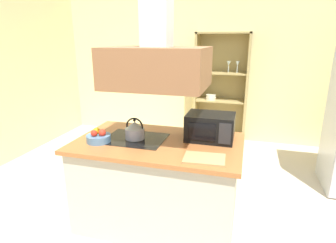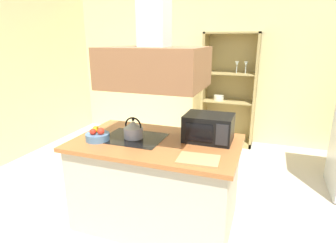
{
  "view_description": "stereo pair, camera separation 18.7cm",
  "coord_description": "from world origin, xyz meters",
  "px_view_note": "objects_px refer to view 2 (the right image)",
  "views": [
    {
      "loc": [
        0.58,
        -2.29,
        1.86
      ],
      "look_at": [
        -0.22,
        0.5,
        1.0
      ],
      "focal_mm": 29.92,
      "sensor_mm": 36.0,
      "label": 1
    },
    {
      "loc": [
        0.76,
        -2.23,
        1.86
      ],
      "look_at": [
        -0.22,
        0.5,
        1.0
      ],
      "focal_mm": 29.92,
      "sensor_mm": 36.0,
      "label": 2
    }
  ],
  "objects_px": {
    "cutting_board": "(198,159)",
    "microwave": "(209,128)",
    "fruit_bowl": "(97,136)",
    "dish_cabinet": "(229,96)",
    "kettle": "(133,129)"
  },
  "relations": [
    {
      "from": "fruit_bowl",
      "to": "dish_cabinet",
      "type": "bearing_deg",
      "value": 72.51
    },
    {
      "from": "kettle",
      "to": "microwave",
      "type": "distance_m",
      "value": 0.75
    },
    {
      "from": "dish_cabinet",
      "to": "cutting_board",
      "type": "xyz_separation_m",
      "value": [
        0.16,
        -2.94,
        0.03
      ]
    },
    {
      "from": "cutting_board",
      "to": "microwave",
      "type": "height_order",
      "value": "microwave"
    },
    {
      "from": "microwave",
      "to": "dish_cabinet",
      "type": "bearing_deg",
      "value": 93.26
    },
    {
      "from": "dish_cabinet",
      "to": "cutting_board",
      "type": "bearing_deg",
      "value": -86.82
    },
    {
      "from": "dish_cabinet",
      "to": "kettle",
      "type": "bearing_deg",
      "value": -102.46
    },
    {
      "from": "microwave",
      "to": "fruit_bowl",
      "type": "relative_size",
      "value": 1.97
    },
    {
      "from": "fruit_bowl",
      "to": "kettle",
      "type": "bearing_deg",
      "value": 30.26
    },
    {
      "from": "cutting_board",
      "to": "fruit_bowl",
      "type": "bearing_deg",
      "value": 172.88
    },
    {
      "from": "dish_cabinet",
      "to": "kettle",
      "type": "relative_size",
      "value": 9.13
    },
    {
      "from": "microwave",
      "to": "fruit_bowl",
      "type": "height_order",
      "value": "microwave"
    },
    {
      "from": "cutting_board",
      "to": "microwave",
      "type": "xyz_separation_m",
      "value": [
        -0.02,
        0.5,
        0.12
      ]
    },
    {
      "from": "dish_cabinet",
      "to": "cutting_board",
      "type": "distance_m",
      "value": 2.95
    },
    {
      "from": "microwave",
      "to": "kettle",
      "type": "bearing_deg",
      "value": -165.38
    }
  ]
}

